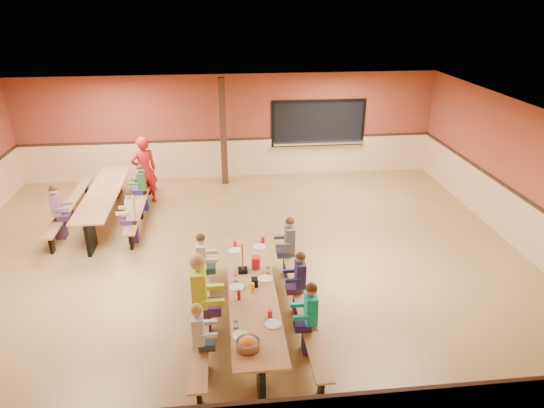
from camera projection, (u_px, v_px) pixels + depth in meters
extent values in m
plane|color=brown|center=(239.00, 259.00, 10.07)|extent=(12.00, 12.00, 0.00)
cube|color=brown|center=(230.00, 127.00, 14.01)|extent=(12.00, 0.04, 3.00)
cube|color=brown|center=(258.00, 378.00, 4.91)|extent=(12.00, 0.04, 3.00)
cube|color=brown|center=(526.00, 180.00, 10.06)|extent=(0.04, 10.00, 3.00)
cube|color=white|center=(235.00, 116.00, 8.86)|extent=(12.00, 10.00, 0.04)
cube|color=black|center=(318.00, 123.00, 14.22)|extent=(2.60, 0.06, 1.20)
cube|color=silver|center=(318.00, 143.00, 14.37)|extent=(2.70, 0.28, 0.06)
cube|color=#311D10|center=(223.00, 133.00, 13.45)|extent=(0.18, 0.18, 3.00)
cube|color=#9E683F|center=(252.00, 291.00, 7.71)|extent=(0.75, 3.60, 0.04)
cube|color=black|center=(261.00, 380.00, 6.45)|extent=(0.08, 0.60, 0.70)
cube|color=black|center=(247.00, 262.00, 9.27)|extent=(0.08, 0.60, 0.70)
cube|color=#9E683F|center=(201.00, 309.00, 7.75)|extent=(0.26, 3.60, 0.04)
cube|color=black|center=(202.00, 321.00, 7.84)|extent=(0.06, 0.18, 0.41)
cube|color=#9E683F|center=(303.00, 303.00, 7.91)|extent=(0.26, 3.60, 0.04)
cube|color=black|center=(302.00, 314.00, 8.00)|extent=(0.06, 0.18, 0.41)
cube|color=#9E683F|center=(104.00, 192.00, 11.52)|extent=(0.75, 3.60, 0.04)
cube|color=black|center=(91.00, 236.00, 10.26)|extent=(0.08, 0.60, 0.70)
cube|color=black|center=(117.00, 183.00, 13.08)|extent=(0.08, 0.60, 0.70)
cube|color=#9E683F|center=(70.00, 205.00, 11.55)|extent=(0.26, 3.60, 0.04)
cube|color=black|center=(71.00, 213.00, 11.64)|extent=(0.06, 0.18, 0.41)
cube|color=#9E683F|center=(140.00, 202.00, 11.72)|extent=(0.26, 3.60, 0.04)
cube|color=black|center=(141.00, 210.00, 11.81)|extent=(0.06, 0.18, 0.41)
imported|color=red|center=(144.00, 170.00, 12.40)|extent=(0.77, 0.66, 1.79)
cylinder|color=red|center=(256.00, 263.00, 8.26)|extent=(0.16, 0.16, 0.22)
cube|color=black|center=(255.00, 282.00, 7.79)|extent=(0.10, 0.14, 0.13)
cylinder|color=yellow|center=(253.00, 288.00, 7.61)|extent=(0.06, 0.06, 0.17)
cylinder|color=#B2140F|center=(239.00, 295.00, 7.43)|extent=(0.06, 0.06, 0.17)
cube|color=black|center=(243.00, 270.00, 8.20)|extent=(0.16, 0.16, 0.06)
cube|color=#9E683F|center=(242.00, 256.00, 8.08)|extent=(0.02, 0.09, 0.50)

